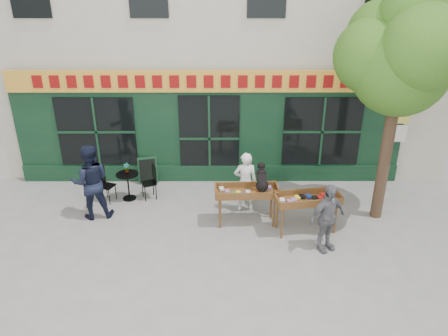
{
  "coord_description": "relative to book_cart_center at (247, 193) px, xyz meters",
  "views": [
    {
      "loc": [
        0.39,
        -9.34,
        5.81
      ],
      "look_at": [
        0.41,
        0.5,
        1.26
      ],
      "focal_mm": 35.0,
      "sensor_mm": 36.0,
      "label": 1
    }
  ],
  "objects": [
    {
      "name": "man_left",
      "position": [
        -3.84,
        0.33,
        0.15
      ],
      "size": [
        1.09,
        0.93,
        1.95
      ],
      "primitive_type": "imported",
      "rotation": [
        0.0,
        0.0,
        3.36
      ],
      "color": "black",
      "rests_on": "ground"
    },
    {
      "name": "street_tree",
      "position": [
        3.38,
        0.38,
        3.29
      ],
      "size": [
        3.05,
        2.9,
        5.6
      ],
      "color": "#382619",
      "rests_on": "ground"
    },
    {
      "name": "bistro_chair_left",
      "position": [
        -3.78,
        1.16,
        -0.26
      ],
      "size": [
        0.47,
        0.47,
        0.95
      ],
      "rotation": [
        0.0,
        0.0,
        1.18
      ],
      "color": "black",
      "rests_on": "ground"
    },
    {
      "name": "dog",
      "position": [
        0.35,
        -0.05,
        0.47
      ],
      "size": [
        0.37,
        0.61,
        0.6
      ],
      "primitive_type": null,
      "rotation": [
        0.0,
        0.0,
        0.05
      ],
      "color": "black",
      "rests_on": "book_cart_center"
    },
    {
      "name": "man_right",
      "position": [
        1.71,
        -1.12,
        -0.01
      ],
      "size": [
        1.02,
        0.81,
        1.62
      ],
      "primitive_type": "imported",
      "rotation": [
        0.0,
        0.0,
        0.51
      ],
      "color": "slate",
      "rests_on": "ground"
    },
    {
      "name": "bistro_chair_right",
      "position": [
        -2.51,
        1.31,
        -0.26
      ],
      "size": [
        0.48,
        0.47,
        0.95
      ],
      "rotation": [
        0.0,
        0.0,
        -1.17
      ],
      "color": "black",
      "rests_on": "ground"
    },
    {
      "name": "ground",
      "position": [
        -0.96,
        0.03,
        -0.82
      ],
      "size": [
        80.0,
        80.0,
        0.0
      ],
      "primitive_type": "plane",
      "color": "slate",
      "rests_on": "ground"
    },
    {
      "name": "potted_plant",
      "position": [
        -3.14,
        1.23,
        0.1
      ],
      "size": [
        0.18,
        0.13,
        0.31
      ],
      "primitive_type": "imported",
      "rotation": [
        0.0,
        0.0,
        -0.13
      ],
      "color": "gray",
      "rests_on": "bistro_table"
    },
    {
      "name": "book_cart_right",
      "position": [
        1.41,
        -0.37,
        0.0
      ],
      "size": [
        1.58,
        0.85,
        0.99
      ],
      "rotation": [
        0.0,
        0.0,
        0.16
      ],
      "color": "brown",
      "rests_on": "ground"
    },
    {
      "name": "bistro_table",
      "position": [
        -3.14,
        1.23,
        -0.28
      ],
      "size": [
        0.6,
        0.6,
        0.76
      ],
      "color": "black",
      "rests_on": "ground"
    },
    {
      "name": "book_cart_center",
      "position": [
        0.0,
        0.0,
        0.0
      ],
      "size": [
        1.53,
        0.69,
        0.99
      ],
      "rotation": [
        0.0,
        0.0,
        0.05
      ],
      "color": "brown",
      "rests_on": "ground"
    },
    {
      "name": "chalkboard",
      "position": [
        -2.77,
        2.22,
        -0.42
      ],
      "size": [
        0.59,
        0.31,
        0.79
      ],
      "rotation": [
        0.0,
        0.0,
        0.23
      ],
      "color": "black",
      "rests_on": "ground"
    },
    {
      "name": "woman",
      "position": [
        0.0,
        0.65,
        -0.02
      ],
      "size": [
        0.6,
        0.41,
        1.61
      ],
      "primitive_type": "imported",
      "rotation": [
        0.0,
        0.0,
        3.19
      ],
      "color": "white",
      "rests_on": "ground"
    }
  ]
}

